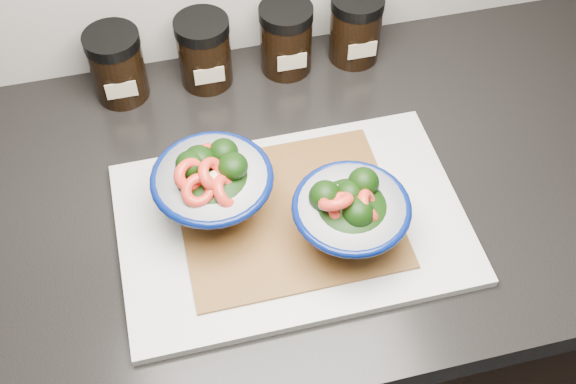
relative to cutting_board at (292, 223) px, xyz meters
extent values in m
cube|color=black|center=(0.06, 0.06, -0.48)|extent=(3.43, 0.58, 0.86)
cube|color=black|center=(0.06, 0.06, -0.03)|extent=(3.50, 0.60, 0.04)
cube|color=beige|center=(0.00, 0.00, 0.00)|extent=(0.45, 0.30, 0.01)
cube|color=brown|center=(0.00, 0.01, 0.01)|extent=(0.28, 0.24, 0.00)
cylinder|color=white|center=(-0.09, 0.04, 0.02)|extent=(0.05, 0.05, 0.01)
ellipsoid|color=white|center=(-0.09, 0.04, 0.03)|extent=(0.09, 0.09, 0.04)
torus|color=#04124C|center=(-0.09, 0.04, 0.08)|extent=(0.16, 0.16, 0.01)
torus|color=#04124C|center=(-0.09, 0.04, 0.06)|extent=(0.13, 0.13, 0.00)
ellipsoid|color=black|center=(-0.09, 0.04, 0.06)|extent=(0.11, 0.11, 0.05)
ellipsoid|color=black|center=(-0.07, 0.04, 0.09)|extent=(0.04, 0.04, 0.03)
cylinder|color=#477233|center=(-0.07, 0.04, 0.08)|extent=(0.02, 0.02, 0.03)
ellipsoid|color=black|center=(-0.07, 0.07, 0.09)|extent=(0.04, 0.04, 0.04)
cylinder|color=#477233|center=(-0.07, 0.07, 0.07)|extent=(0.01, 0.01, 0.03)
ellipsoid|color=black|center=(-0.11, 0.06, 0.09)|extent=(0.04, 0.04, 0.03)
cylinder|color=#477233|center=(-0.11, 0.06, 0.08)|extent=(0.01, 0.02, 0.03)
ellipsoid|color=black|center=(-0.12, 0.05, 0.09)|extent=(0.04, 0.04, 0.03)
cylinder|color=#477233|center=(-0.12, 0.05, 0.08)|extent=(0.01, 0.01, 0.02)
torus|color=#E9452B|center=(-0.09, 0.03, 0.10)|extent=(0.06, 0.06, 0.05)
torus|color=#E9452B|center=(-0.12, 0.03, 0.10)|extent=(0.06, 0.06, 0.05)
torus|color=#E9452B|center=(-0.09, 0.06, 0.09)|extent=(0.06, 0.07, 0.06)
torus|color=#E9452B|center=(-0.11, 0.01, 0.09)|extent=(0.07, 0.06, 0.05)
torus|color=#E9452B|center=(-0.08, 0.01, 0.08)|extent=(0.05, 0.06, 0.06)
cylinder|color=#CCBC8E|center=(-0.08, 0.04, 0.09)|extent=(0.02, 0.02, 0.01)
cylinder|color=#CCBC8E|center=(-0.09, 0.02, 0.09)|extent=(0.02, 0.02, 0.01)
cylinder|color=white|center=(0.06, -0.04, 0.02)|extent=(0.05, 0.05, 0.01)
ellipsoid|color=white|center=(0.06, -0.04, 0.03)|extent=(0.08, 0.08, 0.04)
torus|color=#04124C|center=(0.06, -0.04, 0.07)|extent=(0.15, 0.15, 0.01)
torus|color=#04124C|center=(0.06, -0.04, 0.06)|extent=(0.12, 0.12, 0.00)
ellipsoid|color=black|center=(0.06, -0.04, 0.06)|extent=(0.11, 0.11, 0.05)
ellipsoid|color=black|center=(0.08, -0.02, 0.08)|extent=(0.04, 0.04, 0.04)
cylinder|color=#477233|center=(0.08, -0.02, 0.07)|extent=(0.01, 0.01, 0.03)
ellipsoid|color=black|center=(0.07, -0.06, 0.08)|extent=(0.04, 0.04, 0.04)
cylinder|color=#477233|center=(0.07, -0.06, 0.07)|extent=(0.01, 0.01, 0.03)
ellipsoid|color=black|center=(0.03, -0.03, 0.08)|extent=(0.04, 0.04, 0.04)
cylinder|color=#477233|center=(0.03, -0.03, 0.07)|extent=(0.02, 0.01, 0.03)
ellipsoid|color=black|center=(0.06, -0.03, 0.08)|extent=(0.04, 0.04, 0.04)
cylinder|color=#477233|center=(0.06, -0.03, 0.07)|extent=(0.01, 0.02, 0.02)
torus|color=#E9452B|center=(0.08, -0.06, 0.08)|extent=(0.04, 0.06, 0.05)
torus|color=#E9452B|center=(0.05, -0.05, 0.08)|extent=(0.05, 0.05, 0.04)
torus|color=#E9452B|center=(0.08, -0.06, 0.08)|extent=(0.04, 0.05, 0.06)
torus|color=#E9452B|center=(0.04, -0.05, 0.10)|extent=(0.05, 0.05, 0.04)
cylinder|color=#CCBC8E|center=(0.05, -0.05, 0.08)|extent=(0.02, 0.02, 0.01)
cylinder|color=#CCBC8E|center=(0.05, -0.02, 0.08)|extent=(0.02, 0.02, 0.01)
cylinder|color=black|center=(-0.19, 0.30, 0.04)|extent=(0.08, 0.08, 0.09)
cylinder|color=black|center=(-0.19, 0.30, 0.10)|extent=(0.08, 0.08, 0.02)
cube|color=#C6B793|center=(-0.19, 0.26, 0.04)|extent=(0.05, 0.00, 0.03)
cylinder|color=black|center=(-0.06, 0.30, 0.04)|extent=(0.08, 0.08, 0.09)
cylinder|color=black|center=(-0.06, 0.30, 0.10)|extent=(0.08, 0.08, 0.02)
cube|color=#C6B793|center=(-0.06, 0.26, 0.04)|extent=(0.04, 0.00, 0.03)
cylinder|color=black|center=(0.07, 0.30, 0.04)|extent=(0.08, 0.08, 0.09)
cylinder|color=black|center=(0.07, 0.30, 0.10)|extent=(0.08, 0.08, 0.02)
cube|color=#C6B793|center=(0.07, 0.26, 0.04)|extent=(0.04, 0.00, 0.03)
cylinder|color=black|center=(0.18, 0.30, 0.04)|extent=(0.08, 0.08, 0.09)
cylinder|color=black|center=(0.18, 0.30, 0.10)|extent=(0.08, 0.08, 0.02)
cube|color=#C6B793|center=(0.18, 0.26, 0.04)|extent=(0.04, 0.00, 0.03)
camera|label=1|loc=(-0.14, -0.53, 0.77)|focal=45.00mm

